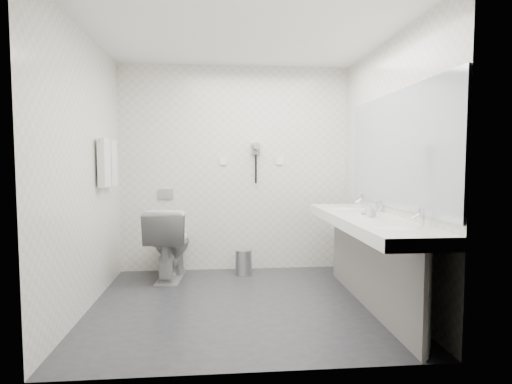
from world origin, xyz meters
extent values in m
plane|color=#292A2E|center=(0.00, 0.00, 0.00)|extent=(2.80, 2.80, 0.00)
plane|color=white|center=(0.00, 0.00, 2.50)|extent=(2.80, 2.80, 0.00)
plane|color=silver|center=(0.00, 1.30, 1.25)|extent=(2.80, 0.00, 2.80)
plane|color=silver|center=(0.00, -1.30, 1.25)|extent=(2.80, 0.00, 2.80)
plane|color=silver|center=(-1.40, 0.00, 1.25)|extent=(0.00, 2.60, 2.60)
plane|color=silver|center=(1.40, 0.00, 1.25)|extent=(0.00, 2.60, 2.60)
cube|color=white|center=(1.12, -0.20, 0.80)|extent=(0.55, 2.20, 0.10)
cube|color=gray|center=(1.15, -0.20, 0.38)|extent=(0.03, 2.15, 0.75)
cylinder|color=silver|center=(1.18, -1.24, 0.38)|extent=(0.06, 0.06, 0.75)
cylinder|color=silver|center=(1.18, 0.84, 0.38)|extent=(0.06, 0.06, 0.75)
cube|color=#B2BCC6|center=(1.39, -0.20, 1.45)|extent=(0.02, 2.20, 1.05)
ellipsoid|color=white|center=(1.12, -0.85, 0.83)|extent=(0.40, 0.31, 0.05)
ellipsoid|color=white|center=(1.12, 0.45, 0.83)|extent=(0.40, 0.31, 0.05)
cylinder|color=silver|center=(1.32, -0.85, 0.92)|extent=(0.04, 0.04, 0.15)
cylinder|color=silver|center=(1.32, 0.45, 0.92)|extent=(0.04, 0.04, 0.15)
imported|color=beige|center=(1.17, -0.25, 0.90)|extent=(0.06, 0.06, 0.10)
imported|color=beige|center=(1.14, -0.08, 0.89)|extent=(0.09, 0.09, 0.08)
imported|color=beige|center=(1.13, -0.28, 0.91)|extent=(0.06, 0.06, 0.13)
cylinder|color=silver|center=(1.36, 0.09, 0.90)|extent=(0.07, 0.07, 0.11)
imported|color=white|center=(-0.77, 0.94, 0.41)|extent=(0.52, 0.85, 0.82)
cube|color=#B2B5BA|center=(-0.85, 1.29, 0.95)|extent=(0.18, 0.02, 0.12)
cylinder|color=#B2B5BA|center=(0.08, 1.03, 0.14)|extent=(0.22, 0.22, 0.28)
cylinder|color=#B2B5BA|center=(0.08, 1.03, 0.29)|extent=(0.20, 0.20, 0.02)
cylinder|color=silver|center=(-1.35, 0.55, 1.55)|extent=(0.02, 0.62, 0.02)
cube|color=silver|center=(-1.34, 0.41, 1.33)|extent=(0.07, 0.24, 0.48)
cube|color=silver|center=(-1.34, 0.69, 1.33)|extent=(0.07, 0.24, 0.48)
cube|color=gray|center=(0.25, 1.27, 1.50)|extent=(0.10, 0.04, 0.14)
cylinder|color=gray|center=(0.25, 1.20, 1.53)|extent=(0.08, 0.14, 0.08)
cylinder|color=black|center=(0.25, 1.26, 1.25)|extent=(0.02, 0.02, 0.35)
cube|color=white|center=(-0.15, 1.29, 1.35)|extent=(0.09, 0.02, 0.09)
cube|color=white|center=(0.55, 1.29, 1.35)|extent=(0.09, 0.02, 0.09)
camera|label=1|loc=(-0.22, -3.88, 1.35)|focal=29.47mm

